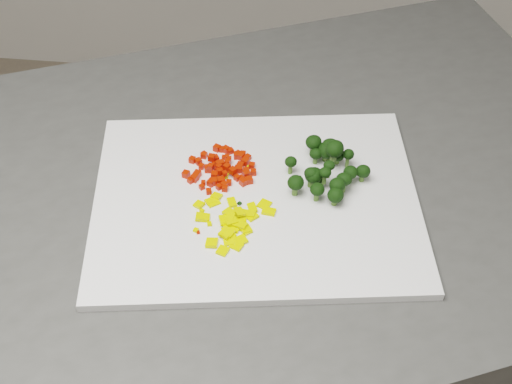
# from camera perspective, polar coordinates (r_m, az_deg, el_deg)

# --- Properties ---
(counter_block) EXTENTS (1.19, 1.03, 0.90)m
(counter_block) POSITION_cam_1_polar(r_m,az_deg,el_deg) (1.31, 0.69, -13.10)
(counter_block) COLOR #424240
(counter_block) RESTS_ON ground
(cutting_board) EXTENTS (0.46, 0.38, 0.01)m
(cutting_board) POSITION_cam_1_polar(r_m,az_deg,el_deg) (0.92, -0.00, -0.68)
(cutting_board) COLOR white
(cutting_board) RESTS_ON counter_block
(carrot_pile) EXTENTS (0.09, 0.09, 0.03)m
(carrot_pile) POSITION_cam_1_polar(r_m,az_deg,el_deg) (0.94, -2.93, 2.26)
(carrot_pile) COLOR red
(carrot_pile) RESTS_ON cutting_board
(pepper_pile) EXTENTS (0.11, 0.11, 0.01)m
(pepper_pile) POSITION_cam_1_polar(r_m,az_deg,el_deg) (0.88, -2.00, -2.33)
(pepper_pile) COLOR yellow
(pepper_pile) RESTS_ON cutting_board
(broccoli_pile) EXTENTS (0.11, 0.11, 0.05)m
(broccoli_pile) POSITION_cam_1_polar(r_m,az_deg,el_deg) (0.93, 5.93, 2.28)
(broccoli_pile) COLOR black
(broccoli_pile) RESTS_ON cutting_board
(carrot_cube_0) EXTENTS (0.01, 0.01, 0.01)m
(carrot_cube_0) POSITION_cam_1_polar(r_m,az_deg,el_deg) (0.94, -3.32, 1.37)
(carrot_cube_0) COLOR red
(carrot_cube_0) RESTS_ON carrot_pile
(carrot_cube_1) EXTENTS (0.01, 0.01, 0.01)m
(carrot_cube_1) POSITION_cam_1_polar(r_m,az_deg,el_deg) (0.95, -2.95, 1.70)
(carrot_cube_1) COLOR red
(carrot_cube_1) RESTS_ON carrot_pile
(carrot_cube_2) EXTENTS (0.01, 0.01, 0.01)m
(carrot_cube_2) POSITION_cam_1_polar(r_m,az_deg,el_deg) (0.93, -4.36, 0.41)
(carrot_cube_2) COLOR red
(carrot_cube_2) RESTS_ON carrot_pile
(carrot_cube_3) EXTENTS (0.01, 0.01, 0.01)m
(carrot_cube_3) POSITION_cam_1_polar(r_m,az_deg,el_deg) (0.95, -0.33, 2.12)
(carrot_cube_3) COLOR red
(carrot_cube_3) RESTS_ON carrot_pile
(carrot_cube_4) EXTENTS (0.01, 0.01, 0.01)m
(carrot_cube_4) POSITION_cam_1_polar(r_m,az_deg,el_deg) (0.93, -2.51, 1.50)
(carrot_cube_4) COLOR red
(carrot_cube_4) RESTS_ON carrot_pile
(carrot_cube_5) EXTENTS (0.01, 0.01, 0.01)m
(carrot_cube_5) POSITION_cam_1_polar(r_m,az_deg,el_deg) (0.98, -2.05, 3.31)
(carrot_cube_5) COLOR red
(carrot_cube_5) RESTS_ON carrot_pile
(carrot_cube_6) EXTENTS (0.01, 0.01, 0.01)m
(carrot_cube_6) POSITION_cam_1_polar(r_m,az_deg,el_deg) (0.94, -1.88, 1.72)
(carrot_cube_6) COLOR red
(carrot_cube_6) RESTS_ON carrot_pile
(carrot_cube_7) EXTENTS (0.01, 0.01, 0.01)m
(carrot_cube_7) POSITION_cam_1_polar(r_m,az_deg,el_deg) (0.97, -2.33, 2.82)
(carrot_cube_7) COLOR red
(carrot_cube_7) RESTS_ON carrot_pile
(carrot_cube_8) EXTENTS (0.01, 0.01, 0.01)m
(carrot_cube_8) POSITION_cam_1_polar(r_m,az_deg,el_deg) (0.95, -1.67, 1.80)
(carrot_cube_8) COLOR red
(carrot_cube_8) RESTS_ON carrot_pile
(carrot_cube_9) EXTENTS (0.01, 0.01, 0.01)m
(carrot_cube_9) POSITION_cam_1_polar(r_m,az_deg,el_deg) (0.95, -3.01, 2.27)
(carrot_cube_9) COLOR red
(carrot_cube_9) RESTS_ON carrot_pile
(carrot_cube_10) EXTENTS (0.01, 0.01, 0.01)m
(carrot_cube_10) POSITION_cam_1_polar(r_m,az_deg,el_deg) (0.94, -1.22, 1.16)
(carrot_cube_10) COLOR red
(carrot_cube_10) RESTS_ON carrot_pile
(carrot_cube_11) EXTENTS (0.01, 0.01, 0.01)m
(carrot_cube_11) POSITION_cam_1_polar(r_m,az_deg,el_deg) (0.95, -3.85, 1.87)
(carrot_cube_11) COLOR red
(carrot_cube_11) RESTS_ON carrot_pile
(carrot_cube_12) EXTENTS (0.01, 0.01, 0.01)m
(carrot_cube_12) POSITION_cam_1_polar(r_m,az_deg,el_deg) (0.95, -1.33, 1.84)
(carrot_cube_12) COLOR red
(carrot_cube_12) RESTS_ON carrot_pile
(carrot_cube_13) EXTENTS (0.01, 0.01, 0.01)m
(carrot_cube_13) POSITION_cam_1_polar(r_m,az_deg,el_deg) (0.97, -0.67, 2.79)
(carrot_cube_13) COLOR red
(carrot_cube_13) RESTS_ON carrot_pile
(carrot_cube_14) EXTENTS (0.01, 0.01, 0.01)m
(carrot_cube_14) POSITION_cam_1_polar(r_m,az_deg,el_deg) (0.97, -5.22, 2.59)
(carrot_cube_14) COLOR red
(carrot_cube_14) RESTS_ON carrot_pile
(carrot_cube_15) EXTENTS (0.01, 0.01, 0.01)m
(carrot_cube_15) POSITION_cam_1_polar(r_m,az_deg,el_deg) (0.95, -2.85, 2.25)
(carrot_cube_15) COLOR red
(carrot_cube_15) RESTS_ON carrot_pile
(carrot_cube_16) EXTENTS (0.01, 0.01, 0.01)m
(carrot_cube_16) POSITION_cam_1_polar(r_m,az_deg,el_deg) (0.95, -1.28, 2.10)
(carrot_cube_16) COLOR red
(carrot_cube_16) RESTS_ON carrot_pile
(carrot_cube_17) EXTENTS (0.01, 0.01, 0.01)m
(carrot_cube_17) POSITION_cam_1_polar(r_m,az_deg,el_deg) (0.93, -2.18, 0.75)
(carrot_cube_17) COLOR red
(carrot_cube_17) RESTS_ON carrot_pile
(carrot_cube_18) EXTENTS (0.01, 0.01, 0.01)m
(carrot_cube_18) POSITION_cam_1_polar(r_m,az_deg,el_deg) (0.92, -3.80, 0.05)
(carrot_cube_18) COLOR red
(carrot_cube_18) RESTS_ON carrot_pile
(carrot_cube_19) EXTENTS (0.01, 0.01, 0.01)m
(carrot_cube_19) POSITION_cam_1_polar(r_m,az_deg,el_deg) (0.97, -4.18, 3.01)
(carrot_cube_19) COLOR red
(carrot_cube_19) RESTS_ON carrot_pile
(carrot_cube_20) EXTENTS (0.01, 0.01, 0.01)m
(carrot_cube_20) POSITION_cam_1_polar(r_m,az_deg,el_deg) (0.93, -2.56, 0.58)
(carrot_cube_20) COLOR red
(carrot_cube_20) RESTS_ON carrot_pile
(carrot_cube_21) EXTENTS (0.01, 0.01, 0.01)m
(carrot_cube_21) POSITION_cam_1_polar(r_m,az_deg,el_deg) (0.96, -4.37, 2.07)
(carrot_cube_21) COLOR red
(carrot_cube_21) RESTS_ON carrot_pile
(carrot_cube_22) EXTENTS (0.01, 0.01, 0.01)m
(carrot_cube_22) POSITION_cam_1_polar(r_m,az_deg,el_deg) (0.97, -0.85, 2.73)
(carrot_cube_22) COLOR red
(carrot_cube_22) RESTS_ON carrot_pile
(carrot_cube_23) EXTENTS (0.01, 0.01, 0.01)m
(carrot_cube_23) POSITION_cam_1_polar(r_m,az_deg,el_deg) (0.97, -4.19, 2.95)
(carrot_cube_23) COLOR red
(carrot_cube_23) RESTS_ON carrot_pile
(carrot_cube_24) EXTENTS (0.01, 0.01, 0.01)m
(carrot_cube_24) POSITION_cam_1_polar(r_m,az_deg,el_deg) (0.98, -2.43, 3.43)
(carrot_cube_24) COLOR red
(carrot_cube_24) RESTS_ON carrot_pile
(carrot_cube_25) EXTENTS (0.01, 0.01, 0.01)m
(carrot_cube_25) POSITION_cam_1_polar(r_m,az_deg,el_deg) (0.98, -3.15, 3.53)
(carrot_cube_25) COLOR red
(carrot_cube_25) RESTS_ON carrot_pile
(carrot_cube_26) EXTENTS (0.01, 0.01, 0.01)m
(carrot_cube_26) POSITION_cam_1_polar(r_m,az_deg,el_deg) (0.93, -0.54, 0.95)
(carrot_cube_26) COLOR red
(carrot_cube_26) RESTS_ON carrot_pile
(carrot_cube_27) EXTENTS (0.01, 0.01, 0.01)m
(carrot_cube_27) POSITION_cam_1_polar(r_m,az_deg,el_deg) (0.97, -3.27, 2.69)
(carrot_cube_27) COLOR red
(carrot_cube_27) RESTS_ON carrot_pile
(carrot_cube_28) EXTENTS (0.01, 0.01, 0.01)m
(carrot_cube_28) POSITION_cam_1_polar(r_m,az_deg,el_deg) (0.96, -3.21, 2.12)
(carrot_cube_28) COLOR red
(carrot_cube_28) RESTS_ON carrot_pile
(carrot_cube_29) EXTENTS (0.01, 0.01, 0.01)m
(carrot_cube_29) POSITION_cam_1_polar(r_m,az_deg,el_deg) (0.97, -1.05, 3.04)
(carrot_cube_29) COLOR red
(carrot_cube_29) RESTS_ON carrot_pile
(carrot_cube_30) EXTENTS (0.01, 0.01, 0.01)m
(carrot_cube_30) POSITION_cam_1_polar(r_m,az_deg,el_deg) (0.95, -4.72, 1.45)
(carrot_cube_30) COLOR red
(carrot_cube_30) RESTS_ON carrot_pile
(carrot_cube_31) EXTENTS (0.01, 0.01, 0.01)m
(carrot_cube_31) POSITION_cam_1_polar(r_m,az_deg,el_deg) (0.93, -2.99, 0.40)
(carrot_cube_31) COLOR red
(carrot_cube_31) RESTS_ON carrot_pile
(carrot_cube_32) EXTENTS (0.01, 0.01, 0.01)m
(carrot_cube_32) POSITION_cam_1_polar(r_m,az_deg,el_deg) (0.97, -1.04, 2.88)
(carrot_cube_32) COLOR red
(carrot_cube_32) RESTS_ON carrot_pile
(carrot_cube_33) EXTENTS (0.01, 0.01, 0.01)m
(carrot_cube_33) POSITION_cam_1_polar(r_m,az_deg,el_deg) (0.94, -3.66, 2.03)
(carrot_cube_33) COLOR red
(carrot_cube_33) RESTS_ON carrot_pile
(carrot_cube_34) EXTENTS (0.01, 0.01, 0.01)m
(carrot_cube_34) POSITION_cam_1_polar(r_m,az_deg,el_deg) (0.96, -2.15, 2.68)
(carrot_cube_34) COLOR red
(carrot_cube_34) RESTS_ON carrot_pile
(carrot_cube_35) EXTENTS (0.01, 0.01, 0.01)m
(carrot_cube_35) POSITION_cam_1_polar(r_m,az_deg,el_deg) (0.93, -3.63, 0.75)
(carrot_cube_35) COLOR red
(carrot_cube_35) RESTS_ON carrot_pile
(carrot_cube_36) EXTENTS (0.01, 0.01, 0.01)m
(carrot_cube_36) POSITION_cam_1_polar(r_m,az_deg,el_deg) (0.95, -1.40, 1.89)
(carrot_cube_36) COLOR red
(carrot_cube_36) RESTS_ON carrot_pile
(carrot_cube_37) EXTENTS (0.01, 0.01, 0.01)m
(carrot_cube_37) POSITION_cam_1_polar(r_m,az_deg,el_deg) (0.94, -4.96, 1.12)
(carrot_cube_37) COLOR red
(carrot_cube_37) RESTS_ON carrot_pile
(carrot_cube_38) EXTENTS (0.01, 0.01, 0.01)m
(carrot_cube_38) POSITION_cam_1_polar(r_m,az_deg,el_deg) (0.94, -0.77, 1.46)
(carrot_cube_38) COLOR red
(carrot_cube_38) RESTS_ON carrot_pile
(carrot_cube_39) EXTENTS (0.01, 0.01, 0.01)m
(carrot_cube_39) POSITION_cam_1_polar(r_m,az_deg,el_deg) (0.93, -3.40, 0.84)
(carrot_cube_39) COLOR red
(carrot_cube_39) RESTS_ON carrot_pile
(carrot_cube_40) EXTENTS (0.01, 0.01, 0.01)m
(carrot_cube_40) POSITION_cam_1_polar(r_m,az_deg,el_deg) (0.93, -2.82, 0.92)
(carrot_cube_40) COLOR red
(carrot_cube_40) RESTS_ON carrot_pile
(carrot_cube_41) EXTENTS (0.01, 0.01, 0.01)m
(carrot_cube_41) POSITION_cam_1_polar(r_m,az_deg,el_deg) (0.97, -2.58, 2.77)
(carrot_cube_41) COLOR red
(carrot_cube_41) RESTS_ON carrot_pile
(carrot_cube_42) EXTENTS (0.01, 0.01, 0.01)m
(carrot_cube_42) POSITION_cam_1_polar(r_m,az_deg,el_deg) (0.96, -3.58, 2.77)
(carrot_cube_42) COLOR red
(carrot_cube_42) RESTS_ON carrot_pile
(carrot_cube_43) EXTENTS (0.01, 0.01, 0.01)m
(carrot_cube_43) POSITION_cam_1_polar(r_m,az_deg,el_deg) (0.95, -2.42, 1.64)
(carrot_cube_43) COLOR red
(carrot_cube_43) RESTS_ON carrot_pile
(carrot_cube_44) EXTENTS (0.01, 0.01, 0.01)m
(carrot_cube_44) POSITION_cam_1_polar(r_m,az_deg,el_deg) (0.94, -2.90, 1.69)
(carrot_cube_44) COLOR red
(carrot_cube_44) RESTS_ON carrot_pile
(carrot_cube_45) EXTENTS (0.01, 0.01, 0.01)m
(carrot_cube_45) POSITION_cam_1_polar(r_m,az_deg,el_deg) (0.93, -1.02, 0.81)
(carrot_cube_45) COLOR red
(carrot_cube_45) RESTS_ON carrot_pile
(carrot_cube_46) EXTENTS (0.01, 0.01, 0.01)m
(carrot_cube_46) POSITION_cam_1_polar(r_m,az_deg,el_deg) (0.93, -1.08, 0.93)
(carrot_cube_46) COLOR red
(carrot_cube_46) RESTS_ON carrot_pile
(carrot_cube_47) EXTENTS (0.01, 0.01, 0.01)m
(carrot_cube_47) POSITION_cam_1_polar(r_m,az_deg,el_deg) (0.94, -1.52, 1.15)
(carrot_cube_47) COLOR red
(carrot_cube_47) RESTS_ON carrot_pile
(carrot_cube_48) EXTENTS (0.01, 0.01, 0.01)m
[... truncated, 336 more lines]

